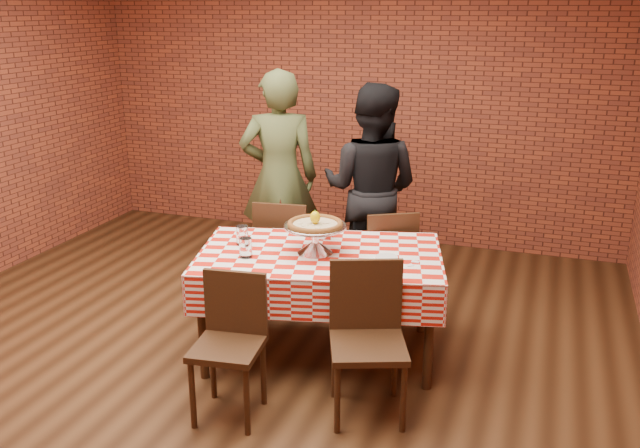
# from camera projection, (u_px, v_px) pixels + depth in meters

# --- Properties ---
(ground) EXTENTS (6.00, 6.00, 0.00)m
(ground) POSITION_uv_depth(u_px,v_px,m) (225.00, 367.00, 4.65)
(ground) COLOR black
(ground) RESTS_ON ground
(back_wall) EXTENTS (5.50, 0.00, 5.50)m
(back_wall) POSITION_uv_depth(u_px,v_px,m) (353.00, 99.00, 6.90)
(back_wall) COLOR brown
(back_wall) RESTS_ON ground
(table) EXTENTS (1.80, 1.33, 0.75)m
(table) POSITION_uv_depth(u_px,v_px,m) (320.00, 304.00, 4.72)
(table) COLOR #341F0E
(table) RESTS_ON ground
(tablecloth) EXTENTS (1.85, 1.37, 0.28)m
(tablecloth) POSITION_uv_depth(u_px,v_px,m) (320.00, 272.00, 4.65)
(tablecloth) COLOR red
(tablecloth) RESTS_ON table
(pizza_stand) EXTENTS (0.61, 0.61, 0.19)m
(pizza_stand) POSITION_uv_depth(u_px,v_px,m) (315.00, 239.00, 4.58)
(pizza_stand) COLOR silver
(pizza_stand) RESTS_ON tablecloth
(pizza) EXTENTS (0.52, 0.52, 0.03)m
(pizza) POSITION_uv_depth(u_px,v_px,m) (315.00, 225.00, 4.55)
(pizza) COLOR beige
(pizza) RESTS_ON pizza_stand
(lemon) EXTENTS (0.10, 0.10, 0.09)m
(lemon) POSITION_uv_depth(u_px,v_px,m) (315.00, 217.00, 4.53)
(lemon) COLOR yellow
(lemon) RESTS_ON pizza
(water_glass_left) EXTENTS (0.10, 0.10, 0.13)m
(water_glass_left) POSITION_uv_depth(u_px,v_px,m) (246.00, 248.00, 4.51)
(water_glass_left) COLOR white
(water_glass_left) RESTS_ON tablecloth
(water_glass_right) EXTENTS (0.10, 0.10, 0.13)m
(water_glass_right) POSITION_uv_depth(u_px,v_px,m) (242.00, 235.00, 4.75)
(water_glass_right) COLOR white
(water_glass_right) RESTS_ON tablecloth
(side_plate) EXTENTS (0.18, 0.18, 0.01)m
(side_plate) POSITION_uv_depth(u_px,v_px,m) (387.00, 257.00, 4.50)
(side_plate) COLOR white
(side_plate) RESTS_ON tablecloth
(sweetener_packet_a) EXTENTS (0.06, 0.06, 0.00)m
(sweetener_packet_a) POSITION_uv_depth(u_px,v_px,m) (409.00, 265.00, 4.38)
(sweetener_packet_a) COLOR white
(sweetener_packet_a) RESTS_ON tablecloth
(sweetener_packet_b) EXTENTS (0.05, 0.04, 0.00)m
(sweetener_packet_b) POSITION_uv_depth(u_px,v_px,m) (415.00, 262.00, 4.44)
(sweetener_packet_b) COLOR white
(sweetener_packet_b) RESTS_ON tablecloth
(condiment_caddy) EXTENTS (0.11, 0.09, 0.14)m
(condiment_caddy) POSITION_uv_depth(u_px,v_px,m) (325.00, 229.00, 4.87)
(condiment_caddy) COLOR silver
(condiment_caddy) RESTS_ON tablecloth
(chair_near_left) EXTENTS (0.43, 0.43, 0.87)m
(chair_near_left) POSITION_uv_depth(u_px,v_px,m) (227.00, 351.00, 3.97)
(chair_near_left) COLOR #341F0E
(chair_near_left) RESTS_ON ground
(chair_near_right) EXTENTS (0.57, 0.57, 0.92)m
(chair_near_right) POSITION_uv_depth(u_px,v_px,m) (368.00, 345.00, 3.98)
(chair_near_right) COLOR #341F0E
(chair_near_right) RESTS_ON ground
(chair_far_left) EXTENTS (0.48, 0.48, 0.91)m
(chair_far_left) POSITION_uv_depth(u_px,v_px,m) (287.00, 251.00, 5.52)
(chair_far_left) COLOR #341F0E
(chair_far_left) RESTS_ON ground
(chair_far_right) EXTENTS (0.54, 0.54, 0.88)m
(chair_far_right) POSITION_uv_depth(u_px,v_px,m) (386.00, 261.00, 5.35)
(chair_far_right) COLOR #341F0E
(chair_far_right) RESTS_ON ground
(diner_olive) EXTENTS (0.80, 0.67, 1.86)m
(diner_olive) POSITION_uv_depth(u_px,v_px,m) (279.00, 177.00, 5.90)
(diner_olive) COLOR #454E2B
(diner_olive) RESTS_ON ground
(diner_black) EXTENTS (0.89, 0.71, 1.77)m
(diner_black) POSITION_uv_depth(u_px,v_px,m) (371.00, 189.00, 5.71)
(diner_black) COLOR black
(diner_black) RESTS_ON ground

